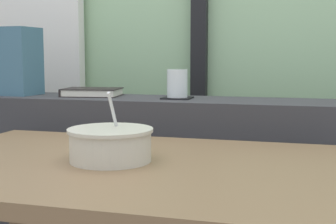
{
  "coord_description": "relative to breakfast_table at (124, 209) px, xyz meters",
  "views": [
    {
      "loc": [
        0.43,
        -1.08,
        0.98
      ],
      "look_at": [
        0.01,
        0.46,
        0.79
      ],
      "focal_mm": 50.74,
      "sensor_mm": 36.0,
      "label": 1
    }
  ],
  "objects": [
    {
      "name": "curtain_left_panel",
      "position": [
        -0.89,
        1.05,
        0.64
      ],
      "size": [
        0.56,
        0.06,
        2.5
      ],
      "primitive_type": "cube",
      "color": "white",
      "rests_on": "ground"
    },
    {
      "name": "dark_console_ledge",
      "position": [
        -0.03,
        0.58,
        -0.2
      ],
      "size": [
        2.8,
        0.28,
        0.83
      ],
      "primitive_type": "cube",
      "color": "#38383D",
      "rests_on": "ground"
    },
    {
      "name": "breakfast_table",
      "position": [
        0.0,
        0.0,
        0.0
      ],
      "size": [
        1.07,
        0.71,
        0.73
      ],
      "color": "brown",
      "rests_on": "ground"
    },
    {
      "name": "coaster_square",
      "position": [
        -0.01,
        0.58,
        0.22
      ],
      "size": [
        0.1,
        0.1,
        0.0
      ],
      "primitive_type": "cube",
      "color": "black",
      "rests_on": "dark_console_ledge"
    },
    {
      "name": "juice_glass",
      "position": [
        -0.01,
        0.58,
        0.27
      ],
      "size": [
        0.07,
        0.07,
        0.1
      ],
      "color": "white",
      "rests_on": "coaster_square"
    },
    {
      "name": "closed_book",
      "position": [
        -0.36,
        0.6,
        0.23
      ],
      "size": [
        0.23,
        0.18,
        0.03
      ],
      "color": "black",
      "rests_on": "dark_console_ledge"
    },
    {
      "name": "soup_bowl",
      "position": [
        -0.03,
        -0.0,
        0.16
      ],
      "size": [
        0.21,
        0.21,
        0.17
      ],
      "color": "beige",
      "rests_on": "breakfast_table"
    },
    {
      "name": "fork_utensil",
      "position": [
        -0.17,
        0.12,
        0.12
      ],
      "size": [
        0.08,
        0.16,
        0.01
      ],
      "primitive_type": "cube",
      "rotation": [
        0.0,
        0.0,
        0.38
      ],
      "color": "silver",
      "rests_on": "breakfast_table"
    }
  ]
}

